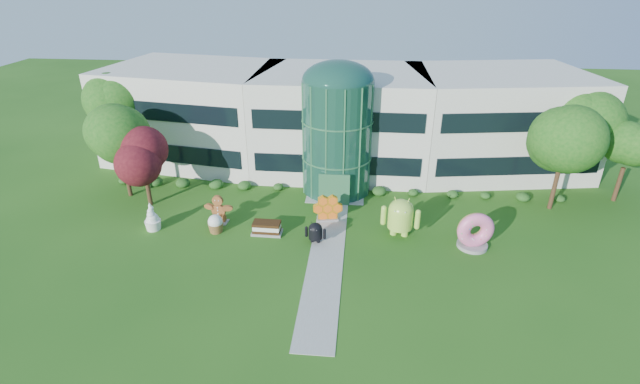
# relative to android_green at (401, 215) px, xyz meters

# --- Properties ---
(ground) EXTENTS (140.00, 140.00, 0.00)m
(ground) POSITION_rel_android_green_xyz_m (-5.22, -4.56, -1.72)
(ground) COLOR #215114
(ground) RESTS_ON ground
(building) EXTENTS (46.00, 15.00, 9.30)m
(building) POSITION_rel_android_green_xyz_m (-5.22, 13.44, 2.93)
(building) COLOR beige
(building) RESTS_ON ground
(atrium) EXTENTS (6.00, 6.00, 9.80)m
(atrium) POSITION_rel_android_green_xyz_m (-5.22, 7.44, 3.18)
(atrium) COLOR #194738
(atrium) RESTS_ON ground
(walkway) EXTENTS (2.40, 20.00, 0.04)m
(walkway) POSITION_rel_android_green_xyz_m (-5.22, -2.56, -1.70)
(walkway) COLOR #9E9E93
(walkway) RESTS_ON ground
(tree_red) EXTENTS (4.00, 4.00, 6.00)m
(tree_red) POSITION_rel_android_green_xyz_m (-20.72, 2.94, 1.28)
(tree_red) COLOR #3F0C14
(tree_red) RESTS_ON ground
(trees_backdrop) EXTENTS (52.00, 8.00, 8.40)m
(trees_backdrop) POSITION_rel_android_green_xyz_m (-5.22, 8.44, 2.48)
(trees_backdrop) COLOR #164F13
(trees_backdrop) RESTS_ON ground
(android_green) EXTENTS (3.33, 2.49, 3.44)m
(android_green) POSITION_rel_android_green_xyz_m (0.00, 0.00, 0.00)
(android_green) COLOR #A5D945
(android_green) RESTS_ON ground
(android_black) EXTENTS (1.78, 1.32, 1.86)m
(android_black) POSITION_rel_android_green_xyz_m (-6.17, -1.65, -0.79)
(android_black) COLOR black
(android_black) RESTS_ON ground
(donut) EXTENTS (2.90, 1.76, 2.82)m
(donut) POSITION_rel_android_green_xyz_m (5.17, -1.16, -0.31)
(donut) COLOR #DA5398
(donut) RESTS_ON ground
(gingerbread) EXTENTS (2.66, 1.22, 2.38)m
(gingerbread) POSITION_rel_android_green_xyz_m (-14.01, 0.55, -0.53)
(gingerbread) COLOR brown
(gingerbread) RESTS_ON ground
(ice_cream_sandwich) EXTENTS (2.28, 1.17, 1.01)m
(ice_cream_sandwich) POSITION_rel_android_green_xyz_m (-9.94, -0.80, -1.22)
(ice_cream_sandwich) COLOR black
(ice_cream_sandwich) RESTS_ON ground
(honeycomb) EXTENTS (2.60, 1.33, 1.95)m
(honeycomb) POSITION_rel_android_green_xyz_m (-5.54, 1.77, -0.75)
(honeycomb) COLOR orange
(honeycomb) RESTS_ON ground
(froyo) EXTENTS (1.68, 1.68, 2.26)m
(froyo) POSITION_rel_android_green_xyz_m (-18.77, -0.97, -0.59)
(froyo) COLOR white
(froyo) RESTS_ON ground
(cupcake) EXTENTS (1.23, 1.23, 1.45)m
(cupcake) POSITION_rel_android_green_xyz_m (-13.86, -0.89, -1.00)
(cupcake) COLOR white
(cupcake) RESTS_ON ground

